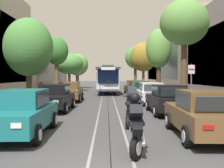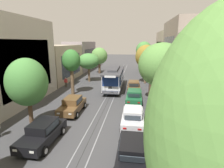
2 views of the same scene
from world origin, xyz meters
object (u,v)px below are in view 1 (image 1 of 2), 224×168
Objects in this scene: street_tree_kerb_left_fourth at (69,64)px; street_tree_kerb_left_far at (77,65)px; parked_car_green_fourth_right at (140,89)px; parked_car_brown_fifth_right at (134,87)px; parked_car_black_second_right at (168,99)px; street_tree_kerb_right_far at (135,58)px; street_sign_post at (191,83)px; street_tree_kerb_right_fourth at (143,57)px; cable_car_trolley at (107,79)px; parked_car_teal_near_left at (21,112)px; parked_car_brown_mid_left at (70,92)px; motorcycle_with_rider at (134,119)px; parked_car_white_mid_right at (150,93)px; parked_car_black_second_left at (55,97)px; parked_car_brown_near_right at (203,114)px; street_tree_kerb_right_second at (184,24)px; street_tree_kerb_left_second at (28,47)px; pedestrian_on_left_pavement at (42,86)px; street_tree_kerb_left_mid at (57,52)px; street_tree_kerb_right_mid at (159,50)px.

street_tree_kerb_left_far is (0.13, 8.75, 0.25)m from street_tree_kerb_left_fourth.
parked_car_green_fourth_right and parked_car_brown_fifth_right have the same top height.
parked_car_black_second_right is 11.08m from parked_car_green_fourth_right.
street_tree_kerb_right_far is 31.41m from street_sign_post.
parked_car_brown_fifth_right is at bearing -60.82° from street_tree_kerb_left_far.
street_tree_kerb_right_fourth reaches higher than cable_car_trolley.
parked_car_teal_near_left and parked_car_brown_mid_left have the same top height.
parked_car_white_mid_right is at bearing 78.58° from motorcycle_with_rider.
parked_car_black_second_left is 1.00× the size of parked_car_brown_fifth_right.
parked_car_brown_near_right is 0.62× the size of street_tree_kerb_right_second.
street_tree_kerb_right_fourth is at bearing -89.95° from street_tree_kerb_right_far.
street_tree_kerb_right_far is (7.98, 36.43, 4.41)m from parked_car_teal_near_left.
street_tree_kerb_right_far is at bearing 71.69° from parked_car_brown_mid_left.
street_tree_kerb_left_far is 0.88× the size of street_tree_kerb_right_fourth.
street_sign_post is (1.43, -4.92, 0.89)m from parked_car_white_mid_right.
street_sign_post reaches higher than parked_car_green_fourth_right.
street_tree_kerb_left_second is at bearing 136.80° from parked_car_black_second_left.
parked_car_brown_near_right is at bearing -90.95° from parked_car_black_second_right.
parked_car_black_second_left is 16.33m from pedestrian_on_left_pavement.
pedestrian_on_left_pavement is (-11.06, 17.13, 0.07)m from parked_car_black_second_right.
parked_car_white_mid_right is 0.71× the size of street_tree_kerb_left_mid.
street_tree_kerb_right_fourth is at bearing 67.92° from parked_car_black_second_left.
street_tree_kerb_right_fourth reaches higher than pedestrian_on_left_pavement.
parked_car_brown_near_right is 21.08m from street_tree_kerb_left_mid.
parked_car_green_fourth_right is 0.75× the size of street_tree_kerb_left_far.
street_tree_kerb_left_far is 0.82× the size of street_tree_kerb_right_far.
parked_car_green_fourth_right is 7.00m from cable_car_trolley.
parked_car_brown_mid_left is 7.36m from parked_car_green_fourth_right.
parked_car_black_second_left is at bearing -86.38° from street_tree_kerb_left_far.
street_tree_kerb_right_mid is 12.15m from street_sign_post.
cable_car_trolley reaches higher than parked_car_green_fourth_right.
parked_car_white_mid_right is 5.20m from street_sign_post.
cable_car_trolley is at bearing 0.94° from pedestrian_on_left_pavement.
street_tree_kerb_right_far is (9.94, 1.01, 1.26)m from street_tree_kerb_left_far.
street_tree_kerb_right_second reaches higher than parked_car_black_second_left.
parked_car_teal_near_left is at bearing -97.85° from cable_car_trolley.
motorcycle_with_rider is (-2.62, -7.36, 0.13)m from parked_car_black_second_right.
street_tree_kerb_left_second reaches higher than parked_car_brown_fifth_right.
parked_car_brown_near_right is at bearing -77.13° from street_tree_kerb_left_far.
street_tree_kerb_left_far is at bearing 78.11° from pedestrian_on_left_pavement.
street_tree_kerb_right_mid is (10.42, -1.54, 0.14)m from street_tree_kerb_left_mid.
street_tree_kerb_left_far reaches higher than street_sign_post.
parked_car_black_second_left is at bearing -128.46° from street_tree_kerb_right_mid.
parked_car_brown_near_right is 21.39m from parked_car_brown_fifth_right.
street_tree_kerb_left_second is at bearing 161.64° from street_sign_post.
street_tree_kerb_right_far is (-0.11, 28.29, -0.29)m from street_tree_kerb_right_second.
street_tree_kerb_right_fourth is at bearing 83.81° from parked_car_white_mid_right.
street_tree_kerb_right_mid is (1.96, 6.84, 3.91)m from parked_car_white_mid_right.
street_sign_post is (7.77, -1.31, 0.89)m from parked_car_black_second_left.
parked_car_teal_near_left is at bearing -77.94° from pedestrian_on_left_pavement.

